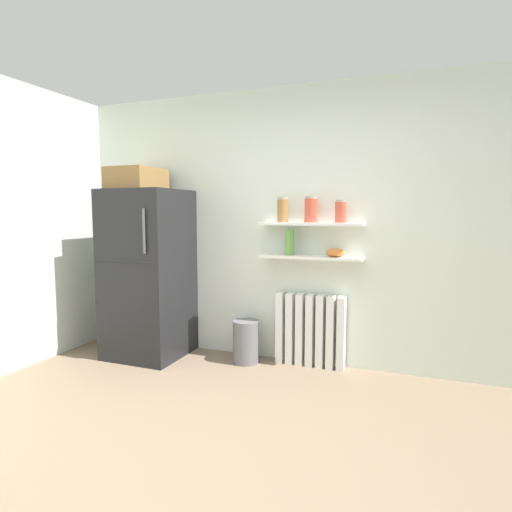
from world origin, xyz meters
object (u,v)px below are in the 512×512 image
(refrigerator, at_px, (148,269))
(shelf_bowl, at_px, (335,253))
(storage_jar_0, at_px, (283,210))
(trash_bin, at_px, (246,342))
(vase, at_px, (289,242))
(storage_jar_1, at_px, (311,210))
(storage_jar_2, at_px, (341,211))
(radiator, at_px, (310,330))

(refrigerator, distance_m, shelf_bowl, 1.85)
(refrigerator, xyz_separation_m, storage_jar_0, (1.33, 0.24, 0.58))
(refrigerator, bearing_deg, trash_bin, 7.28)
(refrigerator, height_order, vase, refrigerator)
(refrigerator, bearing_deg, storage_jar_0, 10.37)
(shelf_bowl, height_order, trash_bin, shelf_bowl)
(refrigerator, relative_size, trash_bin, 4.57)
(storage_jar_1, bearing_deg, vase, 180.00)
(storage_jar_1, relative_size, shelf_bowl, 1.38)
(vase, bearing_deg, trash_bin, -163.71)
(trash_bin, bearing_deg, refrigerator, -172.72)
(storage_jar_1, bearing_deg, storage_jar_0, 180.00)
(storage_jar_2, xyz_separation_m, trash_bin, (-0.86, -0.11, -1.24))
(storage_jar_0, distance_m, storage_jar_1, 0.27)
(refrigerator, xyz_separation_m, storage_jar_1, (1.59, 0.24, 0.58))
(trash_bin, bearing_deg, radiator, 13.75)
(storage_jar_2, distance_m, shelf_bowl, 0.37)
(storage_jar_0, xyz_separation_m, storage_jar_2, (0.53, 0.00, -0.01))
(storage_jar_2, relative_size, shelf_bowl, 1.19)
(trash_bin, bearing_deg, storage_jar_0, 19.48)
(shelf_bowl, relative_size, trash_bin, 0.41)
(refrigerator, bearing_deg, radiator, 9.71)
(storage_jar_0, relative_size, shelf_bowl, 1.35)
(storage_jar_1, bearing_deg, storage_jar_2, 0.00)
(refrigerator, height_order, storage_jar_2, refrigerator)
(storage_jar_0, relative_size, storage_jar_1, 0.98)
(refrigerator, distance_m, vase, 1.44)
(shelf_bowl, bearing_deg, storage_jar_2, 0.00)
(storage_jar_1, relative_size, trash_bin, 0.57)
(radiator, bearing_deg, storage_jar_1, -90.00)
(shelf_bowl, bearing_deg, storage_jar_0, 180.00)
(storage_jar_1, bearing_deg, shelf_bowl, 0.00)
(vase, relative_size, trash_bin, 0.60)
(radiator, bearing_deg, vase, -171.42)
(storage_jar_2, bearing_deg, vase, -180.00)
(radiator, relative_size, storage_jar_0, 2.95)
(storage_jar_2, bearing_deg, radiator, 173.60)
(storage_jar_0, height_order, storage_jar_1, storage_jar_1)
(radiator, distance_m, storage_jar_2, 1.14)
(storage_jar_1, bearing_deg, refrigerator, -171.34)
(shelf_bowl, bearing_deg, vase, 180.00)
(vase, relative_size, shelf_bowl, 1.44)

